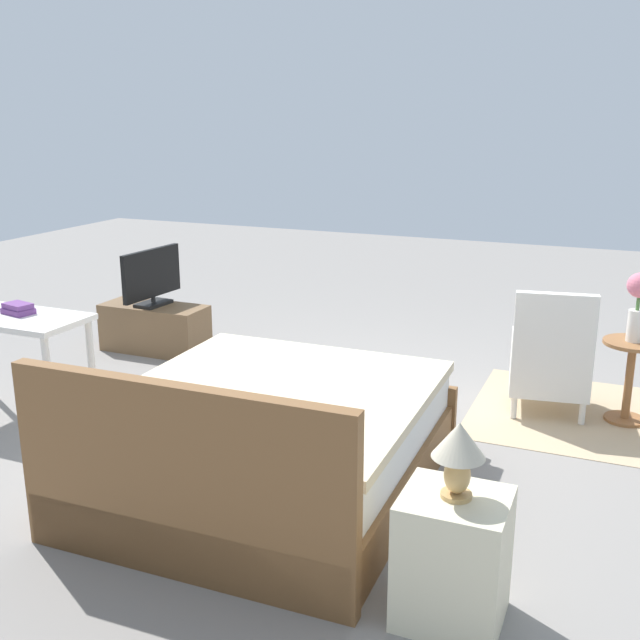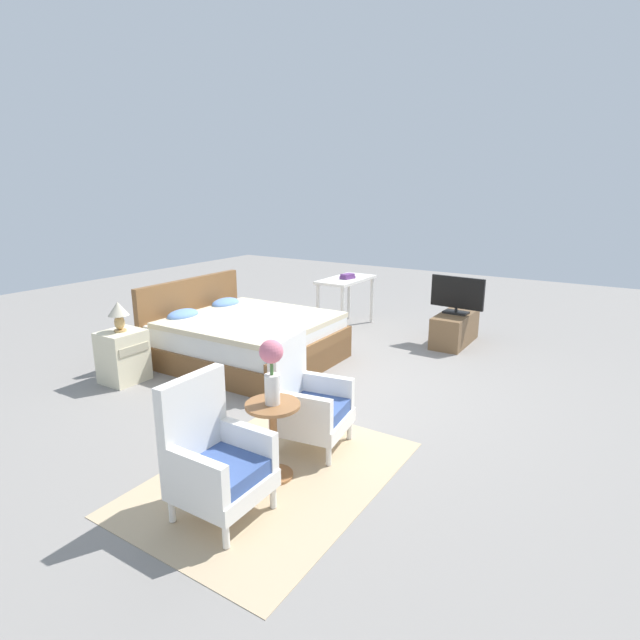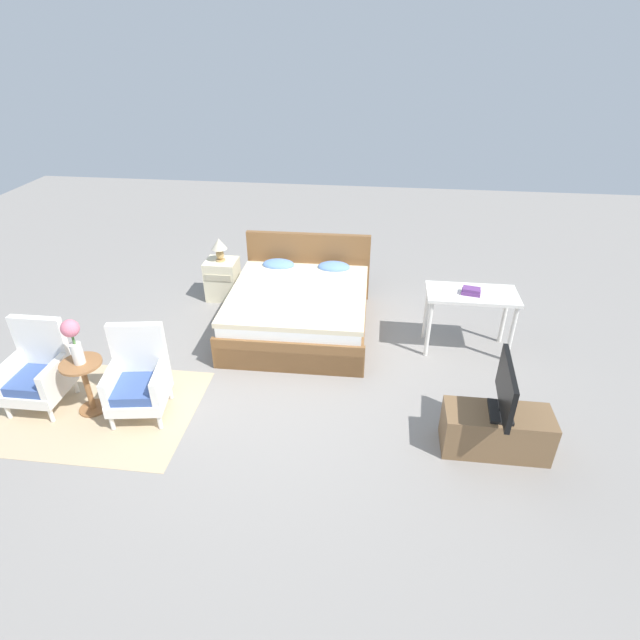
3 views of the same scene
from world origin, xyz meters
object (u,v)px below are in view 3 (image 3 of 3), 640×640
(table_lamp, at_px, (219,246))
(tv_flatscreen, at_px, (506,390))
(tv_stand, at_px, (496,431))
(vanity_desk, at_px, (471,301))
(nightstand, at_px, (223,279))
(bed, at_px, (300,307))
(flower_vase, at_px, (73,337))
(side_table, at_px, (86,381))
(armchair_by_window_right, at_px, (139,380))
(book_stack, at_px, (471,291))
(armchair_by_window_left, at_px, (38,372))

(table_lamp, relative_size, tv_flatscreen, 0.45)
(table_lamp, xyz_separation_m, tv_stand, (3.35, -2.66, -0.58))
(tv_stand, xyz_separation_m, vanity_desk, (-0.06, 1.70, 0.44))
(tv_stand, bearing_deg, nightstand, 141.63)
(bed, height_order, flower_vase, flower_vase)
(side_table, distance_m, tv_stand, 3.99)
(flower_vase, height_order, tv_flatscreen, flower_vase)
(armchair_by_window_right, distance_m, table_lamp, 2.56)
(flower_vase, distance_m, book_stack, 4.22)
(side_table, distance_m, nightstand, 2.66)
(armchair_by_window_right, height_order, side_table, armchair_by_window_right)
(tv_flatscreen, bearing_deg, tv_stand, 175.56)
(nightstand, xyz_separation_m, tv_flatscreen, (3.36, -2.66, 0.40))
(armchair_by_window_right, bearing_deg, book_stack, 24.35)
(armchair_by_window_left, bearing_deg, armchair_by_window_right, -0.04)
(side_table, relative_size, tv_stand, 0.61)
(side_table, bearing_deg, tv_stand, -1.05)
(armchair_by_window_left, distance_m, table_lamp, 2.81)
(armchair_by_window_left, relative_size, flower_vase, 1.93)
(tv_flatscreen, distance_m, vanity_desk, 1.70)
(armchair_by_window_left, height_order, armchair_by_window_right, same)
(bed, height_order, tv_flatscreen, bed)
(side_table, xyz_separation_m, vanity_desk, (3.93, 1.63, 0.28))
(armchair_by_window_left, distance_m, side_table, 0.54)
(tv_stand, relative_size, vanity_desk, 0.92)
(armchair_by_window_left, xyz_separation_m, side_table, (0.54, -0.06, -0.01))
(nightstand, xyz_separation_m, book_stack, (3.27, -0.99, 0.51))
(bed, xyz_separation_m, nightstand, (-1.23, 0.70, -0.01))
(flower_vase, height_order, book_stack, flower_vase)
(flower_vase, xyz_separation_m, table_lamp, (0.63, 2.58, -0.09))
(side_table, bearing_deg, tv_flatscreen, -1.05)
(bed, height_order, book_stack, bed)
(book_stack, bearing_deg, side_table, -157.87)
(flower_vase, height_order, tv_stand, flower_vase)
(flower_vase, xyz_separation_m, vanity_desk, (3.93, 1.63, -0.23))
(armchair_by_window_right, xyz_separation_m, vanity_desk, (3.40, 1.57, 0.27))
(armchair_by_window_right, xyz_separation_m, book_stack, (3.38, 1.53, 0.42))
(bed, height_order, armchair_by_window_left, bed)
(armchair_by_window_right, relative_size, nightstand, 1.60)
(bed, distance_m, side_table, 2.65)
(armchair_by_window_right, xyz_separation_m, tv_flatscreen, (3.46, -0.13, 0.31))
(armchair_by_window_left, distance_m, book_stack, 4.72)
(armchair_by_window_left, relative_size, side_table, 1.56)
(side_table, height_order, book_stack, book_stack)
(armchair_by_window_right, bearing_deg, table_lamp, 87.61)
(nightstand, bearing_deg, tv_stand, -38.37)
(armchair_by_window_left, distance_m, tv_stand, 4.53)
(armchair_by_window_right, xyz_separation_m, flower_vase, (-0.53, -0.06, 0.50))
(armchair_by_window_right, relative_size, table_lamp, 2.79)
(armchair_by_window_left, bearing_deg, nightstand, 65.03)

